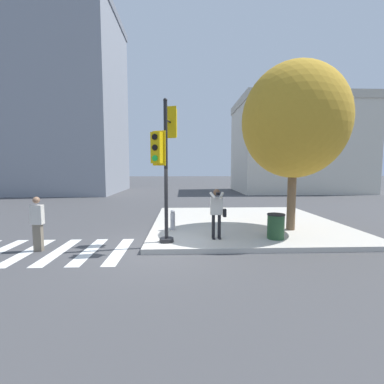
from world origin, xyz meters
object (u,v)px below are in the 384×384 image
Objects in this scene: person_photographer at (217,209)px; street_tree at (294,121)px; traffic_signal_pole at (165,154)px; pedestrian_distant at (37,222)px; trash_bin at (276,226)px; fire_hydrant at (173,220)px.

street_tree is (3.02, 1.15, 3.11)m from person_photographer.
traffic_signal_pole is 0.72× the size of street_tree.
pedestrian_distant is 7.55m from trash_bin.
traffic_signal_pole reaches higher than fire_hydrant.
street_tree is 7.42× the size of trash_bin.
fire_hydrant is at bearing 24.84° from pedestrian_distant.
traffic_signal_pole is at bearing -168.60° from person_photographer.
trash_bin is (-1.05, -1.25, -3.69)m from street_tree.
street_tree reaches higher than fire_hydrant.
person_photographer is 4.49m from street_tree.
pedestrian_distant reaches higher than trash_bin.
person_photographer is 2.06m from trash_bin.
person_photographer is at bearing -38.92° from fire_hydrant.
street_tree is (8.57, 1.78, 3.39)m from pedestrian_distant.
person_photographer is at bearing -159.21° from street_tree.
person_photographer is 5.59m from pedestrian_distant.
person_photographer reaches higher than fire_hydrant.
traffic_signal_pole is 5.69× the size of fire_hydrant.
street_tree is (4.71, 1.49, 1.32)m from traffic_signal_pole.
person_photographer is at bearing 6.48° from pedestrian_distant.
street_tree is at bearing -1.07° from fire_hydrant.
trash_bin is at bearing -129.86° from street_tree.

